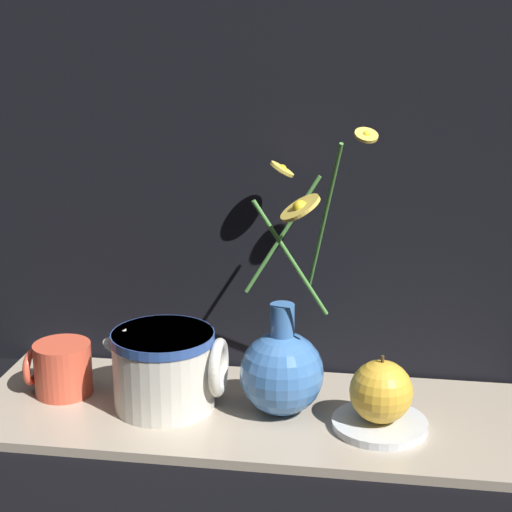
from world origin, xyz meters
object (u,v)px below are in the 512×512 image
Objects in this scene: vase_with_flowers at (283,366)px; orange_fruit at (381,392)px; yellow_mug at (61,369)px; ceramic_pitcher at (165,366)px.

orange_fruit is at bearing -12.59° from vase_with_flowers.
vase_with_flowers is at bearing -1.53° from yellow_mug.
yellow_mug is at bearing 178.47° from vase_with_flowers.
vase_with_flowers is 2.28× the size of ceramic_pitcher.
yellow_mug is 1.01× the size of orange_fruit.
orange_fruit is at bearing -4.83° from yellow_mug.
orange_fruit is (0.27, -0.02, -0.01)m from ceramic_pitcher.
vase_with_flowers reaches higher than ceramic_pitcher.
ceramic_pitcher is at bearing -6.50° from yellow_mug.
orange_fruit is (0.12, -0.03, -0.01)m from vase_with_flowers.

